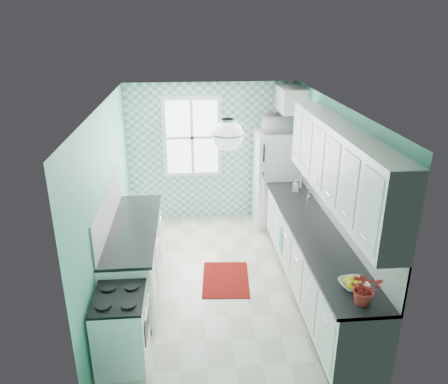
{
  "coord_description": "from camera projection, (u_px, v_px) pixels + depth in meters",
  "views": [
    {
      "loc": [
        -0.44,
        -5.37,
        3.48
      ],
      "look_at": [
        0.05,
        0.25,
        1.25
      ],
      "focal_mm": 35.0,
      "sensor_mm": 36.0,
      "label": 1
    }
  ],
  "objects": [
    {
      "name": "microwave",
      "position": [
        279.0,
        123.0,
        7.36
      ],
      "size": [
        0.56,
        0.39,
        0.3
      ],
      "primitive_type": "imported",
      "rotation": [
        0.0,
        0.0,
        3.2
      ],
      "color": "white",
      "rests_on": "fridge"
    },
    {
      "name": "fruit_bowl",
      "position": [
        354.0,
        285.0,
        4.42
      ],
      "size": [
        0.33,
        0.33,
        0.07
      ],
      "primitive_type": "imported",
      "rotation": [
        0.0,
        0.0,
        0.15
      ],
      "color": "white",
      "rests_on": "countertop_right"
    },
    {
      "name": "window",
      "position": [
        192.0,
        137.0,
        7.69
      ],
      "size": [
        1.04,
        0.05,
        1.44
      ],
      "color": "white",
      "rests_on": "wall_back"
    },
    {
      "name": "base_cabinets_left",
      "position": [
        135.0,
        258.0,
        5.96
      ],
      "size": [
        0.6,
        2.15,
        0.9
      ],
      "primitive_type": "cube",
      "color": "white",
      "rests_on": "floor"
    },
    {
      "name": "dish_towel",
      "position": [
        281.0,
        240.0,
        6.37
      ],
      "size": [
        0.07,
        0.21,
        0.32
      ],
      "primitive_type": "cube",
      "rotation": [
        0.0,
        0.0,
        -0.24
      ],
      "color": "#53B8BA",
      "rests_on": "base_cabinets_right"
    },
    {
      "name": "countertop_right",
      "position": [
        315.0,
        231.0,
        5.68
      ],
      "size": [
        0.63,
        3.6,
        0.04
      ],
      "primitive_type": "cube",
      "color": "black",
      "rests_on": "base_cabinets_right"
    },
    {
      "name": "soap_bottle",
      "position": [
        296.0,
        185.0,
        6.9
      ],
      "size": [
        0.11,
        0.11,
        0.2
      ],
      "primitive_type": "imported",
      "rotation": [
        0.0,
        0.0,
        -0.27
      ],
      "color": "#92B0B9",
      "rests_on": "countertop_right"
    },
    {
      "name": "rug",
      "position": [
        226.0,
        279.0,
        6.27
      ],
      "size": [
        0.73,
        0.98,
        0.01
      ],
      "primitive_type": "cube",
      "rotation": [
        0.0,
        0.0,
        -0.08
      ],
      "color": "#640106",
      "rests_on": "floor"
    },
    {
      "name": "backsplash_left",
      "position": [
        108.0,
        209.0,
        5.66
      ],
      "size": [
        0.02,
        2.15,
        0.51
      ],
      "primitive_type": "cube",
      "color": "white",
      "rests_on": "wall_left"
    },
    {
      "name": "base_cabinets_right",
      "position": [
        314.0,
        262.0,
        5.85
      ],
      "size": [
        0.6,
        3.6,
        0.9
      ],
      "primitive_type": "cube",
      "color": "white",
      "rests_on": "floor"
    },
    {
      "name": "wall_back",
      "position": [
        212.0,
        152.0,
        7.88
      ],
      "size": [
        3.0,
        0.02,
        2.5
      ],
      "primitive_type": "cube",
      "color": "#56B094",
      "rests_on": "floor"
    },
    {
      "name": "potted_plant",
      "position": [
        365.0,
        288.0,
        4.14
      ],
      "size": [
        0.32,
        0.28,
        0.33
      ],
      "primitive_type": "imported",
      "rotation": [
        0.0,
        0.0,
        -0.08
      ],
      "color": "red",
      "rests_on": "countertop_right"
    },
    {
      "name": "wall_right",
      "position": [
        332.0,
        195.0,
        5.95
      ],
      "size": [
        0.02,
        4.4,
        2.5
      ],
      "primitive_type": "cube",
      "color": "#56B094",
      "rests_on": "floor"
    },
    {
      "name": "countertop_left",
      "position": [
        134.0,
        227.0,
        5.79
      ],
      "size": [
        0.63,
        2.15,
        0.04
      ],
      "primitive_type": "cube",
      "color": "black",
      "rests_on": "base_cabinets_left"
    },
    {
      "name": "backsplash_right",
      "position": [
        340.0,
        211.0,
        5.6
      ],
      "size": [
        0.02,
        3.6,
        0.51
      ],
      "primitive_type": "cube",
      "color": "white",
      "rests_on": "wall_right"
    },
    {
      "name": "wall_left",
      "position": [
        107.0,
        203.0,
        5.71
      ],
      "size": [
        0.02,
        4.4,
        2.5
      ],
      "primitive_type": "cube",
      "color": "#56B094",
      "rests_on": "floor"
    },
    {
      "name": "wall_front",
      "position": [
        243.0,
        296.0,
        3.78
      ],
      "size": [
        3.0,
        0.02,
        2.5
      ],
      "primitive_type": "cube",
      "color": "#56B094",
      "rests_on": "floor"
    },
    {
      "name": "upper_cabinets_right",
      "position": [
        339.0,
        164.0,
        5.14
      ],
      "size": [
        0.33,
        3.2,
        0.9
      ],
      "primitive_type": "cube",
      "color": "white",
      "rests_on": "wall_right"
    },
    {
      "name": "sink",
      "position": [
        297.0,
        200.0,
        6.64
      ],
      "size": [
        0.5,
        0.42,
        0.53
      ],
      "rotation": [
        0.0,
        0.0,
        0.01
      ],
      "color": "silver",
      "rests_on": "countertop_right"
    },
    {
      "name": "fridge",
      "position": [
        276.0,
        179.0,
        7.73
      ],
      "size": [
        0.74,
        0.74,
        1.71
      ],
      "rotation": [
        0.0,
        0.0,
        0.04
      ],
      "color": "silver",
      "rests_on": "floor"
    },
    {
      "name": "floor",
      "position": [
        222.0,
        280.0,
        6.29
      ],
      "size": [
        3.0,
        4.4,
        0.02
      ],
      "primitive_type": "cube",
      "color": "beige",
      "rests_on": "ground"
    },
    {
      "name": "stove",
      "position": [
        122.0,
        328.0,
        4.65
      ],
      "size": [
        0.53,
        0.67,
        0.8
      ],
      "rotation": [
        0.0,
        0.0,
        0.02
      ],
      "color": "white",
      "rests_on": "floor"
    },
    {
      "name": "accent_wall",
      "position": [
        212.0,
        153.0,
        7.86
      ],
      "size": [
        3.0,
        0.01,
        2.5
      ],
      "primitive_type": "cube",
      "color": "#68AAA7",
      "rests_on": "wall_back"
    },
    {
      "name": "upper_cabinet_fridge",
      "position": [
        290.0,
        99.0,
        7.26
      ],
      "size": [
        0.4,
        0.74,
        0.4
      ],
      "primitive_type": "cube",
      "color": "white",
      "rests_on": "wall_right"
    },
    {
      "name": "ceiling",
      "position": [
        222.0,
        104.0,
        5.37
      ],
      "size": [
        3.0,
        4.4,
        0.02
      ],
      "primitive_type": "cube",
      "color": "white",
      "rests_on": "wall_back"
    },
    {
      "name": "ceiling_light",
      "position": [
        228.0,
        135.0,
        4.69
      ],
      "size": [
        0.34,
        0.34,
        0.35
      ],
      "color": "silver",
      "rests_on": "ceiling"
    }
  ]
}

